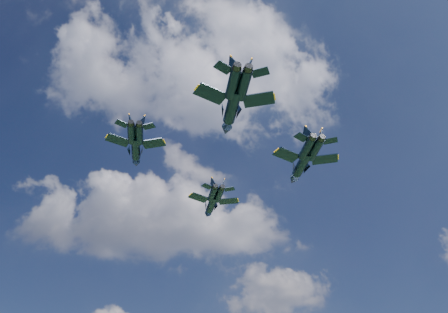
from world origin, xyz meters
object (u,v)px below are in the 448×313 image
jet_lead (212,204)px  jet_right (301,165)px  jet_left (136,149)px  jet_slot (232,108)px

jet_lead → jet_right: bearing=-51.8°
jet_left → jet_right: 33.59m
jet_left → jet_right: (33.28, 4.53, -0.19)m
jet_right → jet_left: bearing=178.4°
jet_left → jet_slot: 22.48m
jet_left → jet_slot: jet_left is taller
jet_lead → jet_left: 24.95m
jet_lead → jet_slot: bearing=-95.3°
jet_lead → jet_slot: 33.18m
jet_lead → jet_right: 24.24m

